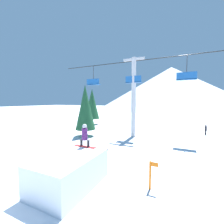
{
  "coord_description": "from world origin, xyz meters",
  "views": [
    {
      "loc": [
        6.12,
        -4.56,
        4.15
      ],
      "look_at": [
        1.29,
        5.69,
        3.31
      ],
      "focal_mm": 24.0,
      "sensor_mm": 36.0,
      "label": 1
    }
  ],
  "objects_px": {
    "trail_marker": "(150,174)",
    "distant_skier": "(206,129)",
    "snowboarder": "(85,135)",
    "pine_tree_near": "(85,107)",
    "snow_ramp": "(70,171)"
  },
  "relations": [
    {
      "from": "distant_skier",
      "to": "snowboarder",
      "type": "bearing_deg",
      "value": -118.29
    },
    {
      "from": "snowboarder",
      "to": "pine_tree_near",
      "type": "bearing_deg",
      "value": 125.07
    },
    {
      "from": "snowboarder",
      "to": "distant_skier",
      "type": "height_order",
      "value": "snowboarder"
    },
    {
      "from": "pine_tree_near",
      "to": "distant_skier",
      "type": "relative_size",
      "value": 4.89
    },
    {
      "from": "snow_ramp",
      "to": "pine_tree_near",
      "type": "relative_size",
      "value": 0.59
    },
    {
      "from": "snowboarder",
      "to": "trail_marker",
      "type": "xyz_separation_m",
      "value": [
        3.77,
        -0.09,
        -1.45
      ]
    },
    {
      "from": "snow_ramp",
      "to": "distant_skier",
      "type": "bearing_deg",
      "value": 64.57
    },
    {
      "from": "snow_ramp",
      "to": "pine_tree_near",
      "type": "distance_m",
      "value": 10.81
    },
    {
      "from": "snowboarder",
      "to": "distant_skier",
      "type": "bearing_deg",
      "value": 61.71
    },
    {
      "from": "trail_marker",
      "to": "distant_skier",
      "type": "relative_size",
      "value": 1.09
    },
    {
      "from": "trail_marker",
      "to": "distant_skier",
      "type": "height_order",
      "value": "trail_marker"
    },
    {
      "from": "snowboarder",
      "to": "distant_skier",
      "type": "xyz_separation_m",
      "value": [
        7.7,
        14.3,
        -1.51
      ]
    },
    {
      "from": "trail_marker",
      "to": "distant_skier",
      "type": "xyz_separation_m",
      "value": [
        3.93,
        14.39,
        -0.06
      ]
    },
    {
      "from": "trail_marker",
      "to": "distant_skier",
      "type": "bearing_deg",
      "value": 74.73
    },
    {
      "from": "snow_ramp",
      "to": "distant_skier",
      "type": "height_order",
      "value": "snow_ramp"
    }
  ]
}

